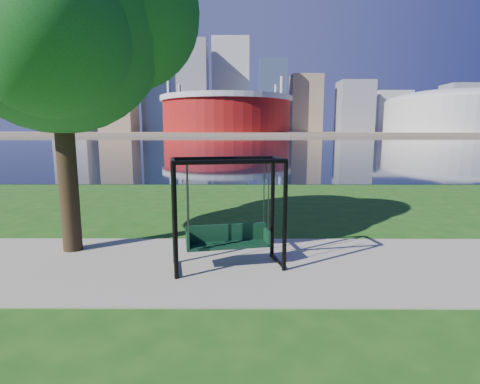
{
  "coord_description": "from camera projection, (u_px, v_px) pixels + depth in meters",
  "views": [
    {
      "loc": [
        -0.23,
        -8.3,
        2.92
      ],
      "look_at": [
        -0.27,
        0.0,
        1.56
      ],
      "focal_mm": 28.0,
      "sensor_mm": 36.0,
      "label": 1
    }
  ],
  "objects": [
    {
      "name": "swing",
      "position": [
        228.0,
        216.0,
        7.92
      ],
      "size": [
        2.47,
        1.44,
        2.37
      ],
      "rotation": [
        0.0,
        0.0,
        0.2
      ],
      "color": "black",
      "rests_on": "ground"
    },
    {
      "name": "ground",
      "position": [
        252.0,
        258.0,
        8.66
      ],
      "size": [
        900.0,
        900.0,
        0.0
      ],
      "primitive_type": "plane",
      "color": "#1E5114",
      "rests_on": "ground"
    },
    {
      "name": "park_tree",
      "position": [
        55.0,
        18.0,
        8.39
      ],
      "size": [
        6.3,
        5.69,
        7.82
      ],
      "color": "black",
      "rests_on": "ground"
    },
    {
      "name": "skyline",
      "position": [
        237.0,
        92.0,
        318.07
      ],
      "size": [
        392.0,
        66.0,
        96.5
      ],
      "color": "gray",
      "rests_on": "far_bank"
    },
    {
      "name": "path",
      "position": [
        252.0,
        265.0,
        8.17
      ],
      "size": [
        120.0,
        4.0,
        0.03
      ],
      "primitive_type": "cube",
      "color": "#9E937F",
      "rests_on": "ground"
    },
    {
      "name": "far_bank",
      "position": [
        242.0,
        133.0,
        310.47
      ],
      "size": [
        900.0,
        228.0,
        2.0
      ],
      "primitive_type": "cube",
      "color": "#937F60",
      "rests_on": "ground"
    },
    {
      "name": "stadium",
      "position": [
        227.0,
        113.0,
        238.32
      ],
      "size": [
        83.0,
        83.0,
        32.0
      ],
      "color": "maroon",
      "rests_on": "far_bank"
    },
    {
      "name": "arena",
      "position": [
        455.0,
        110.0,
        237.34
      ],
      "size": [
        84.0,
        84.0,
        26.56
      ],
      "color": "beige",
      "rests_on": "far_bank"
    },
    {
      "name": "river",
      "position": [
        243.0,
        141.0,
        109.32
      ],
      "size": [
        900.0,
        180.0,
        0.02
      ],
      "primitive_type": "cube",
      "color": "black",
      "rests_on": "ground"
    }
  ]
}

